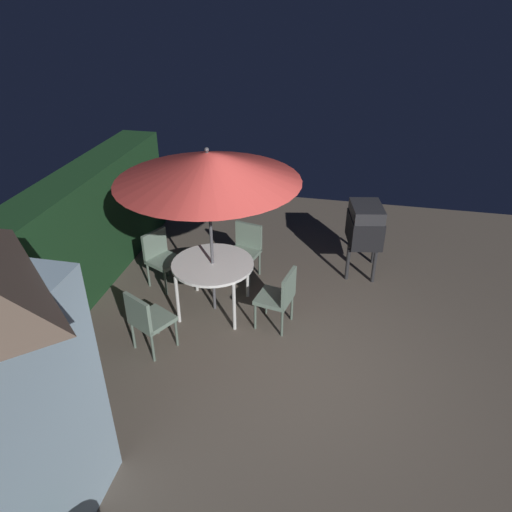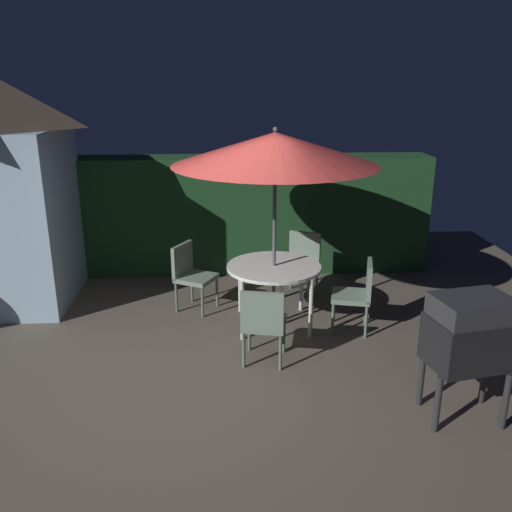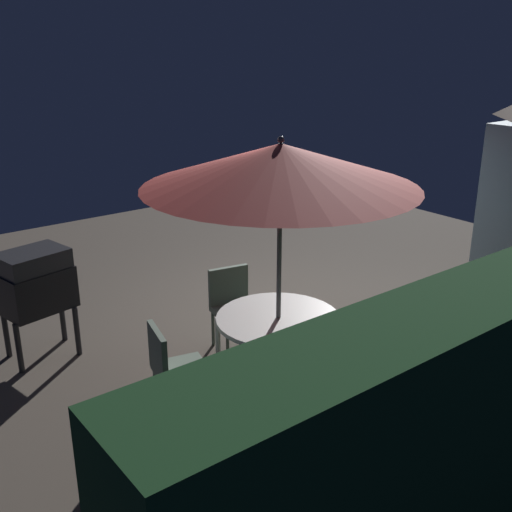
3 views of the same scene
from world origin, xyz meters
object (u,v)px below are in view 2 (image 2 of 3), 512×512
Objects in this scene: garden_shed at (3,190)px; patio_table at (274,271)px; chair_near_shed at (302,260)px; chair_far_side at (191,272)px; chair_toward_house at (358,291)px; patio_umbrella at (275,149)px; chair_toward_hedge at (263,321)px; bbq_grill at (469,334)px.

patio_table is at bearing -16.60° from garden_shed.
chair_near_shed is 1.63m from chair_far_side.
garden_shed reaches higher than chair_toward_house.
garden_shed is at bearing 163.40° from patio_table.
patio_umbrella reaches higher than chair_near_shed.
chair_toward_house is at bearing -15.89° from garden_shed.
garden_shed is 4.10m from chair_toward_hedge.
patio_umbrella is 1.99m from chair_toward_hedge.
bbq_grill reaches higher than patio_table.
patio_table is 1.31× the size of chair_toward_hedge.
chair_far_side is (-1.07, 0.57, -1.71)m from patio_umbrella.
garden_shed is 4.21m from chair_near_shed.
patio_umbrella is at bearing 166.66° from chair_toward_house.
chair_toward_hedge reaches higher than patio_table.
garden_shed reaches higher than chair_toward_hedge.
patio_table is 1.05m from chair_toward_hedge.
garden_shed is 3.42× the size of chair_far_side.
chair_toward_hedge is 1.00× the size of chair_toward_house.
garden_shed is at bearing 168.79° from chair_far_side.
garden_shed reaches higher than chair_far_side.
garden_shed is 3.42× the size of chair_near_shed.
chair_toward_hedge is (-0.70, -2.02, 0.00)m from chair_near_shed.
chair_near_shed and chair_toward_hedge have the same top height.
patio_table is 1.06m from chair_toward_house.
bbq_grill reaches higher than chair_near_shed.
patio_table is 0.98× the size of bbq_grill.
bbq_grill is at bearing -73.75° from chair_toward_house.
patio_umbrella is at bearing -28.01° from chair_far_side.
bbq_grill is (1.56, -2.10, -1.38)m from patio_umbrella.
patio_table is at bearing -28.01° from chair_far_side.
chair_near_shed is (4.07, -0.06, -1.05)m from garden_shed.
chair_toward_house is (1.02, -0.24, -0.20)m from patio_table.
garden_shed is 6.08m from bbq_grill.
chair_near_shed and chair_far_side have the same top height.
chair_far_side is at bearing 118.73° from chair_toward_hedge.
bbq_grill is at bearing -53.43° from patio_umbrella.
patio_table is 2.62m from bbq_grill.
bbq_grill is 2.09m from chair_toward_hedge.
patio_umbrella is 2.09m from chair_far_side.
bbq_grill is (5.14, -3.17, -0.72)m from garden_shed.
patio_table is 1.14m from chair_near_shed.
chair_toward_house is at bearing 32.35° from chair_toward_hedge.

